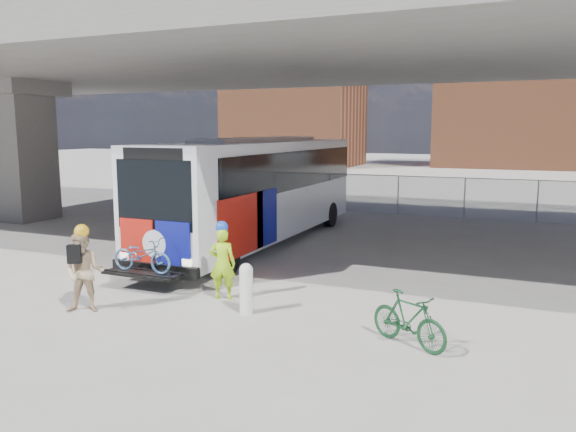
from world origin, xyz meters
The scene contains 9 objects.
ground centered at (0.00, 0.00, 0.00)m, with size 160.00×160.00×0.00m, color #9E9991.
bus centered at (-2.00, 3.39, 2.11)m, with size 2.67×12.90×3.69m.
overpass centered at (0.00, 4.00, 6.54)m, with size 40.00×16.00×7.95m.
chainlink_fence centered at (0.00, 12.00, 1.42)m, with size 30.00×0.06×30.00m.
brick_buildings centered at (1.23, 48.23, 5.42)m, with size 54.00×22.00×12.00m.
bollard centered at (1.12, -3.69, 0.60)m, with size 0.29×0.29×1.11m.
cyclist_hivis centered at (0.11, -2.94, 0.89)m, with size 0.71×0.57×1.86m.
cyclist_tan centered at (-2.17, -4.98, 0.92)m, with size 1.06×0.97×1.95m.
bike_parked centered at (4.72, -4.18, 0.51)m, with size 0.48×1.69×1.01m, color #144021.
Camera 1 is at (6.57, -14.11, 3.94)m, focal length 35.00 mm.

